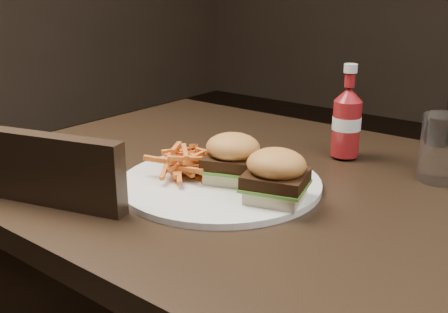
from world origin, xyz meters
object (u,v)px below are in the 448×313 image
Objects in this scene: plate at (220,183)px; tumbler at (443,150)px; ketchup_bottle at (346,128)px; dining_table at (286,193)px.

tumbler is at bearing 42.44° from plate.
dining_table is at bearing -95.77° from ketchup_bottle.
plate is 0.39m from tumbler.
ketchup_bottle is at bearing 177.37° from tumbler.
dining_table is at bearing 46.45° from plate.
dining_table is 9.78× the size of tumbler.
tumbler is (0.20, 0.18, 0.08)m from dining_table.
tumbler is at bearing 40.71° from dining_table.
ketchup_bottle is (0.02, 0.18, 0.08)m from dining_table.
plate is 3.15× the size of ketchup_bottle.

